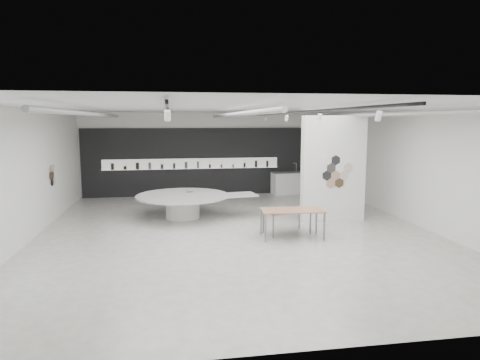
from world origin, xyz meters
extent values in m
cube|color=beige|center=(0.00, 0.00, -0.01)|extent=(12.00, 14.00, 0.01)
cube|color=silver|center=(0.00, 0.00, 3.80)|extent=(12.00, 14.00, 0.01)
cube|color=white|center=(0.00, 7.00, 1.90)|extent=(12.00, 0.01, 3.80)
cube|color=white|center=(0.00, -7.00, 1.90)|extent=(12.00, 0.01, 3.80)
cube|color=white|center=(6.00, 0.00, 1.90)|extent=(0.01, 14.00, 3.80)
cube|color=white|center=(-6.00, 0.00, 1.90)|extent=(0.01, 14.00, 3.80)
cylinder|color=#939396|center=(-4.20, 0.50, 3.62)|extent=(0.12, 12.00, 0.12)
cylinder|color=#939396|center=(0.00, 0.50, 3.62)|extent=(0.12, 12.00, 0.12)
cylinder|color=#939396|center=(4.20, 0.50, 3.62)|extent=(0.12, 12.00, 0.12)
cube|color=black|center=(-2.00, 0.00, 3.70)|extent=(0.05, 13.00, 0.06)
cylinder|color=white|center=(-2.00, -5.00, 3.52)|extent=(0.11, 0.18, 0.21)
cylinder|color=white|center=(-2.00, -1.70, 3.52)|extent=(0.11, 0.18, 0.21)
cylinder|color=white|center=(-2.00, 1.60, 3.52)|extent=(0.11, 0.18, 0.21)
cylinder|color=white|center=(-2.00, 4.90, 3.52)|extent=(0.11, 0.18, 0.21)
cube|color=black|center=(2.00, 0.00, 3.70)|extent=(0.05, 13.00, 0.06)
cylinder|color=white|center=(2.00, -5.00, 3.52)|extent=(0.11, 0.18, 0.21)
cylinder|color=white|center=(2.00, -1.70, 3.52)|extent=(0.11, 0.18, 0.21)
cylinder|color=white|center=(2.00, 1.60, 3.52)|extent=(0.11, 0.18, 0.21)
cylinder|color=white|center=(2.00, 4.90, 3.52)|extent=(0.11, 0.18, 0.21)
cylinder|color=black|center=(-5.97, 2.50, 1.35)|extent=(0.03, 0.28, 0.28)
cylinder|color=white|center=(-5.97, 2.76, 1.35)|extent=(0.03, 0.28, 0.28)
cylinder|color=black|center=(-5.97, 2.63, 1.58)|extent=(0.03, 0.28, 0.28)
cylinder|color=#463723|center=(-5.97, 2.37, 1.58)|extent=(0.03, 0.28, 0.28)
cylinder|color=tan|center=(-5.97, 2.50, 1.81)|extent=(0.03, 0.28, 0.28)
cylinder|color=beige|center=(-5.97, 2.76, 1.81)|extent=(0.03, 0.28, 0.28)
cube|color=black|center=(0.00, 6.94, 1.55)|extent=(11.80, 0.10, 3.10)
cube|color=white|center=(-1.00, 6.87, 1.48)|extent=(8.00, 0.06, 0.46)
cube|color=white|center=(-1.00, 6.81, 1.25)|extent=(8.00, 0.18, 0.02)
cylinder|color=black|center=(-4.53, 6.81, 1.41)|extent=(0.13, 0.13, 0.29)
cylinder|color=black|center=(-3.99, 6.81, 1.34)|extent=(0.13, 0.13, 0.15)
cylinder|color=black|center=(-3.44, 6.81, 1.42)|extent=(0.14, 0.14, 0.30)
cylinder|color=brown|center=(-2.90, 6.81, 1.41)|extent=(0.12, 0.12, 0.29)
cylinder|color=black|center=(-2.36, 6.81, 1.37)|extent=(0.12, 0.12, 0.21)
cylinder|color=black|center=(-1.81, 6.81, 1.39)|extent=(0.10, 0.10, 0.25)
cylinder|color=brown|center=(-1.27, 6.81, 1.42)|extent=(0.12, 0.12, 0.30)
cylinder|color=brown|center=(-0.73, 6.81, 1.42)|extent=(0.10, 0.10, 0.31)
cylinder|color=black|center=(-0.19, 6.81, 1.35)|extent=(0.09, 0.09, 0.17)
cylinder|color=brown|center=(0.36, 6.81, 1.35)|extent=(0.10, 0.10, 0.16)
cylinder|color=brown|center=(0.90, 6.81, 1.34)|extent=(0.09, 0.09, 0.15)
cylinder|color=black|center=(1.44, 6.81, 1.37)|extent=(0.09, 0.09, 0.21)
cylinder|color=black|center=(1.99, 6.81, 1.42)|extent=(0.11, 0.11, 0.31)
cylinder|color=black|center=(2.53, 6.81, 1.41)|extent=(0.11, 0.11, 0.29)
cube|color=white|center=(3.50, 1.00, 1.80)|extent=(2.20, 0.35, 3.60)
cylinder|color=tan|center=(3.50, 0.81, 1.60)|extent=(0.34, 0.03, 0.34)
cylinder|color=beige|center=(3.80, 0.81, 1.60)|extent=(0.34, 0.03, 0.34)
cylinder|color=black|center=(3.20, 0.81, 1.60)|extent=(0.34, 0.03, 0.34)
cylinder|color=white|center=(3.65, 0.81, 1.86)|extent=(0.34, 0.03, 0.34)
cylinder|color=black|center=(3.35, 0.81, 1.86)|extent=(0.34, 0.03, 0.34)
cylinder|color=#463723|center=(3.65, 0.81, 1.34)|extent=(0.34, 0.03, 0.34)
cylinder|color=tan|center=(3.35, 0.81, 1.34)|extent=(0.34, 0.03, 0.34)
cylinder|color=beige|center=(3.95, 0.81, 1.86)|extent=(0.34, 0.03, 0.34)
cylinder|color=black|center=(3.50, 0.81, 2.12)|extent=(0.34, 0.03, 0.34)
cylinder|color=white|center=(3.20, 0.81, 2.12)|extent=(0.34, 0.03, 0.34)
cylinder|color=white|center=(-1.58, 2.25, 0.39)|extent=(1.35, 1.35, 0.77)
cylinder|color=#BBB7B1|center=(-1.58, 2.25, 0.80)|extent=(3.75, 3.75, 0.05)
cube|color=#BBB7B1|center=(0.29, 2.09, 0.80)|extent=(1.58, 1.13, 0.05)
cube|color=tan|center=(-2.48, 2.11, 0.83)|extent=(0.25, 0.20, 0.01)
cube|color=#463723|center=(-1.30, 2.85, 0.83)|extent=(0.25, 0.20, 0.01)
cube|color=#A47255|center=(1.53, -0.87, 0.83)|extent=(1.85, 1.00, 0.03)
cube|color=slate|center=(0.65, -1.23, 0.41)|extent=(0.05, 0.05, 0.81)
cube|color=slate|center=(0.70, -0.42, 0.41)|extent=(0.05, 0.05, 0.81)
cube|color=slate|center=(2.36, -1.32, 0.41)|extent=(0.05, 0.05, 0.81)
cube|color=slate|center=(2.40, -0.51, 0.41)|extent=(0.05, 0.05, 0.81)
cube|color=slate|center=(1.51, -0.37, 0.70)|extent=(1.52, 1.05, 0.03)
cube|color=slate|center=(0.97, -0.84, 0.34)|extent=(0.05, 0.05, 0.68)
cube|color=slate|center=(0.80, -0.25, 0.34)|extent=(0.05, 0.05, 0.68)
cube|color=slate|center=(2.23, -0.48, 0.34)|extent=(0.05, 0.05, 0.68)
cube|color=slate|center=(2.06, 0.11, 0.34)|extent=(0.05, 0.05, 0.68)
cube|color=white|center=(3.62, 6.55, 0.50)|extent=(1.87, 0.91, 1.01)
cube|color=slate|center=(3.62, 6.55, 1.02)|extent=(1.92, 0.96, 0.03)
cylinder|color=silver|center=(3.93, 6.76, 1.24)|extent=(0.03, 0.03, 0.40)
cylinder|color=silver|center=(3.84, 6.75, 1.43)|extent=(0.18, 0.05, 0.03)
camera|label=1|loc=(-1.96, -12.75, 3.43)|focal=32.00mm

